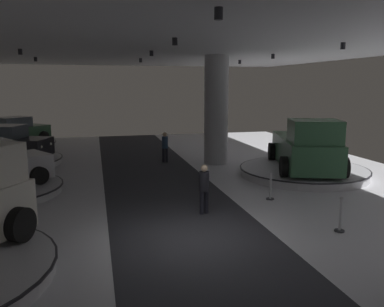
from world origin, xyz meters
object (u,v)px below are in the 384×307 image
at_px(display_platform_far_left, 8,161).
at_px(display_car_far_left, 6,144).
at_px(visitor_walking_near, 165,145).
at_px(display_platform_mid_right, 303,171).
at_px(column_right, 216,110).
at_px(visitor_walking_far, 204,186).
at_px(pickup_truck_mid_right, 306,148).
at_px(display_platform_deep_left, 17,144).
at_px(display_car_deep_left, 15,131).

relative_size(display_platform_far_left, display_car_far_left, 1.17).
xyz_separation_m(display_platform_far_left, visitor_walking_near, (7.91, -1.25, 0.73)).
height_order(display_car_far_left, display_platform_mid_right, display_car_far_left).
bearing_deg(column_right, visitor_walking_near, 161.36).
distance_m(display_platform_far_left, visitor_walking_near, 8.04).
bearing_deg(display_car_far_left, visitor_walking_far, -52.01).
height_order(display_platform_mid_right, pickup_truck_mid_right, pickup_truck_mid_right).
height_order(display_platform_deep_left, display_platform_far_left, display_platform_far_left).
bearing_deg(display_car_far_left, display_platform_deep_left, 96.23).
relative_size(column_right, visitor_walking_near, 3.46).
xyz_separation_m(display_platform_mid_right, pickup_truck_mid_right, (-0.10, -0.31, 1.10)).
relative_size(display_platform_deep_left, visitor_walking_near, 3.16).
xyz_separation_m(display_platform_deep_left, visitor_walking_near, (8.66, -7.90, 0.77)).
relative_size(display_platform_deep_left, display_platform_far_left, 0.95).
bearing_deg(column_right, display_platform_mid_right, -51.50).
relative_size(column_right, display_car_far_left, 1.21).
height_order(visitor_walking_near, visitor_walking_far, same).
bearing_deg(display_car_deep_left, display_platform_mid_right, -41.30).
relative_size(display_platform_far_left, visitor_walking_far, 3.35).
height_order(display_platform_deep_left, display_platform_mid_right, display_platform_mid_right).
bearing_deg(display_platform_far_left, display_car_deep_left, 96.68).
bearing_deg(display_car_far_left, display_platform_far_left, -19.80).
height_order(display_platform_far_left, visitor_walking_near, visitor_walking_near).
distance_m(column_right, display_platform_far_left, 10.95).
distance_m(column_right, display_platform_deep_left, 14.45).
height_order(display_platform_far_left, display_car_far_left, display_car_far_left).
bearing_deg(display_car_far_left, pickup_truck_mid_right, -24.74).
bearing_deg(display_car_deep_left, visitor_walking_far, -62.87).
distance_m(display_car_deep_left, display_car_far_left, 6.66).
bearing_deg(visitor_walking_near, display_platform_mid_right, -39.81).
xyz_separation_m(visitor_walking_near, visitor_walking_far, (-0.26, -8.57, 0.00)).
bearing_deg(display_platform_deep_left, pickup_truck_mid_right, -42.28).
distance_m(display_platform_deep_left, display_car_far_left, 6.74).
relative_size(display_car_deep_left, pickup_truck_mid_right, 0.76).
distance_m(column_right, visitor_walking_near, 3.24).
bearing_deg(display_car_deep_left, visitor_walking_near, -42.21).
xyz_separation_m(pickup_truck_mid_right, visitor_walking_far, (-5.65, -3.69, -0.40)).
bearing_deg(display_car_deep_left, display_car_far_left, -83.56).
height_order(display_platform_deep_left, visitor_walking_far, visitor_walking_far).
xyz_separation_m(display_car_deep_left, visitor_walking_near, (8.69, -7.88, -0.09)).
height_order(display_platform_deep_left, pickup_truck_mid_right, pickup_truck_mid_right).
bearing_deg(display_platform_mid_right, display_car_far_left, 156.51).
height_order(display_car_far_left, pickup_truck_mid_right, pickup_truck_mid_right).
xyz_separation_m(display_platform_mid_right, visitor_walking_near, (-5.49, 4.57, 0.70)).
xyz_separation_m(display_platform_far_left, pickup_truck_mid_right, (13.30, -6.13, 1.13)).
bearing_deg(column_right, display_car_far_left, 168.58).
relative_size(column_right, display_platform_far_left, 1.03).
relative_size(display_platform_deep_left, pickup_truck_mid_right, 0.88).
bearing_deg(display_car_deep_left, pickup_truck_mid_right, -42.19).
bearing_deg(display_platform_mid_right, display_platform_far_left, 156.50).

